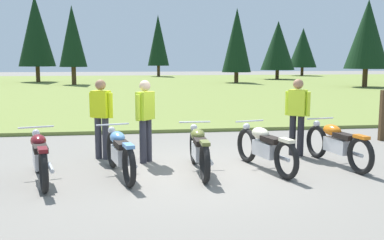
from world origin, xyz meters
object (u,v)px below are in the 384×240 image
motorcycle_cream (265,147)px  trail_marker_post (382,116)px  rider_in_hivis_vest (297,112)px  rider_with_back_turned (101,114)px  motorcycle_olive (199,149)px  rider_near_row_end (145,116)px  motorcycle_maroon (40,156)px  motorcycle_sky_blue (120,152)px  motorcycle_orange (337,143)px

motorcycle_cream → trail_marker_post: size_ratio=1.58×
motorcycle_cream → trail_marker_post: (3.91, 2.49, 0.22)m
rider_in_hivis_vest → rider_with_back_turned: size_ratio=1.00×
motorcycle_olive → rider_with_back_turned: rider_with_back_turned is taller
rider_in_hivis_vest → rider_near_row_end: same height
motorcycle_maroon → rider_in_hivis_vest: (5.11, 1.33, 0.51)m
motorcycle_sky_blue → motorcycle_olive: (1.44, 0.09, 0.00)m
trail_marker_post → rider_in_hivis_vest: bearing=-154.2°
motorcycle_sky_blue → rider_in_hivis_vest: 3.98m
motorcycle_sky_blue → rider_near_row_end: bearing=64.3°
motorcycle_cream → rider_in_hivis_vest: (1.07, 1.11, 0.51)m
motorcycle_olive → trail_marker_post: (5.17, 2.48, 0.22)m
trail_marker_post → motorcycle_sky_blue: bearing=-158.8°
motorcycle_maroon → motorcycle_cream: same height
motorcycle_cream → rider_near_row_end: bearing=156.8°
rider_in_hivis_vest → trail_marker_post: bearing=25.8°
motorcycle_olive → motorcycle_sky_blue: bearing=-176.4°
motorcycle_cream → motorcycle_orange: (1.52, 0.15, 0.00)m
motorcycle_cream → trail_marker_post: bearing=32.4°
motorcycle_maroon → motorcycle_orange: same height
motorcycle_maroon → rider_near_row_end: size_ratio=1.23×
motorcycle_olive → motorcycle_orange: bearing=3.1°
rider_with_back_turned → rider_near_row_end: 1.00m
motorcycle_sky_blue → rider_with_back_turned: bearing=105.4°
motorcycle_orange → rider_near_row_end: bearing=168.0°
rider_with_back_turned → motorcycle_cream: bearing=-23.9°
motorcycle_olive → trail_marker_post: size_ratio=1.61×
rider_in_hivis_vest → motorcycle_orange: bearing=-64.6°
motorcycle_maroon → rider_with_back_turned: (0.94, 1.60, 0.51)m
motorcycle_cream → rider_near_row_end: (-2.21, 0.94, 0.51)m
motorcycle_olive → rider_in_hivis_vest: bearing=25.4°
motorcycle_maroon → motorcycle_sky_blue: (1.34, 0.14, 0.00)m
motorcycle_cream → rider_near_row_end: 2.45m
motorcycle_orange → rider_with_back_turned: (-4.62, 1.22, 0.51)m
motorcycle_sky_blue → rider_in_hivis_vest: rider_in_hivis_vest is taller
motorcycle_orange → motorcycle_olive: bearing=-176.9°
motorcycle_olive → rider_with_back_turned: size_ratio=1.26×
motorcycle_maroon → rider_in_hivis_vest: rider_in_hivis_vest is taller
motorcycle_sky_blue → motorcycle_orange: bearing=3.2°
motorcycle_sky_blue → trail_marker_post: size_ratio=1.58×
motorcycle_sky_blue → motorcycle_orange: 4.23m
motorcycle_sky_blue → rider_near_row_end: 1.25m
motorcycle_orange → trail_marker_post: bearing=44.2°
motorcycle_olive → rider_near_row_end: 1.43m
rider_in_hivis_vest → motorcycle_sky_blue: bearing=-162.4°
motorcycle_olive → motorcycle_orange: same height
motorcycle_cream → motorcycle_sky_blue: bearing=-178.2°
rider_in_hivis_vest → rider_near_row_end: 3.28m
motorcycle_maroon → rider_near_row_end: 2.24m
motorcycle_sky_blue → rider_in_hivis_vest: bearing=17.6°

